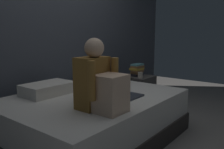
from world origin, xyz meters
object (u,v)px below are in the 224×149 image
at_px(bed, 94,118).
at_px(clothes_pile, 106,79).
at_px(nightstand, 138,92).
at_px(person_sitting, 100,83).
at_px(pillow, 48,89).
at_px(laptop, 125,92).
at_px(mug, 140,75).
at_px(book_stack, 137,70).

height_order(bed, clothes_pile, clothes_pile).
xyz_separation_m(bed, nightstand, (1.30, 0.22, 0.01)).
bearing_deg(person_sitting, pillow, 86.49).
height_order(nightstand, pillow, pillow).
distance_m(nightstand, person_sitting, 1.82).
distance_m(nightstand, laptop, 1.28).
relative_size(bed, pillow, 3.57).
xyz_separation_m(pillow, mug, (1.45, -0.35, -0.00)).
xyz_separation_m(pillow, book_stack, (1.59, -0.20, 0.05)).
bearing_deg(pillow, bed, -57.81).
relative_size(pillow, clothes_pile, 1.54).
xyz_separation_m(nightstand, book_stack, (0.01, 0.03, 0.37)).
bearing_deg(nightstand, mug, -137.31).
distance_m(person_sitting, book_stack, 1.77).
bearing_deg(mug, person_sitting, -161.94).
xyz_separation_m(bed, person_sitting, (-0.33, -0.39, 0.52)).
bearing_deg(bed, person_sitting, -130.58).
xyz_separation_m(bed, book_stack, (1.31, 0.25, 0.38)).
xyz_separation_m(pillow, clothes_pile, (0.89, -0.12, -0.00)).
xyz_separation_m(nightstand, mug, (-0.13, -0.12, 0.32)).
height_order(laptop, book_stack, laptop).
bearing_deg(mug, bed, -175.12).
height_order(person_sitting, mug, person_sitting).
bearing_deg(laptop, pillow, 121.25).
bearing_deg(bed, book_stack, 10.68).
relative_size(pillow, book_stack, 2.36).
distance_m(laptop, book_stack, 1.26).
height_order(bed, person_sitting, person_sitting).
relative_size(book_stack, clothes_pile, 0.65).
height_order(book_stack, clothes_pile, book_stack).
relative_size(bed, clothes_pile, 5.50).
height_order(person_sitting, laptop, person_sitting).
bearing_deg(mug, laptop, -157.47).
bearing_deg(laptop, book_stack, 26.31).
distance_m(pillow, clothes_pile, 0.90).
distance_m(bed, clothes_pile, 0.77).
distance_m(nightstand, pillow, 1.63).
bearing_deg(clothes_pile, book_stack, -6.66).
distance_m(bed, book_stack, 1.38).
bearing_deg(laptop, nightstand, 25.34).
bearing_deg(laptop, mug, 22.53).
xyz_separation_m(nightstand, pillow, (-1.58, 0.23, 0.32)).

